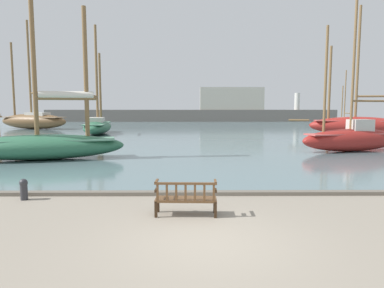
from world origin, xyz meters
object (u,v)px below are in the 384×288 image
sailboat_centre_channel (42,142)px  mooring_bollard (24,188)px  park_bench (186,198)px  sailboat_distant_harbor (357,124)px  sailboat_nearest_port (344,123)px  sailboat_far_port (33,120)px  sailboat_outer_starboard (98,125)px  sailboat_mid_starboard (353,137)px

sailboat_centre_channel → mooring_bollard: sailboat_centre_channel is taller
park_bench → sailboat_distant_harbor: (16.98, 25.52, 0.68)m
sailboat_distant_harbor → sailboat_nearest_port: bearing=71.1°
sailboat_far_port → mooring_bollard: 36.63m
park_bench → sailboat_outer_starboard: bearing=109.4°
park_bench → sailboat_outer_starboard: (-9.41, 26.76, 0.53)m
sailboat_distant_harbor → sailboat_centre_channel: sailboat_distant_harbor is taller
sailboat_distant_harbor → sailboat_mid_starboard: 14.57m
sailboat_nearest_port → sailboat_distant_harbor: bearing=-108.9°
sailboat_far_port → mooring_bollard: (14.83, -33.48, -0.90)m
park_bench → mooring_bollard: size_ratio=2.47×
sailboat_distant_harbor → sailboat_centre_channel: bearing=-146.5°
sailboat_mid_starboard → sailboat_centre_channel: 18.31m
sailboat_far_port → sailboat_mid_starboard: 37.63m
sailboat_mid_starboard → sailboat_centre_channel: sailboat_centre_channel is taller
park_bench → sailboat_outer_starboard: sailboat_outer_starboard is taller
mooring_bollard → sailboat_mid_starboard: bearing=35.6°
sailboat_far_port → sailboat_distant_harbor: bearing=-14.5°
sailboat_distant_harbor → park_bench: bearing=-123.6°
sailboat_distant_harbor → mooring_bollard: 32.51m
sailboat_mid_starboard → mooring_bollard: (-15.33, -10.98, -0.58)m
sailboat_far_port → mooring_bollard: size_ratio=20.65×
sailboat_far_port → sailboat_distant_harbor: (36.79, -9.52, -0.12)m
sailboat_nearest_port → sailboat_centre_channel: size_ratio=0.75×
mooring_bollard → sailboat_distant_harbor: bearing=47.5°
sailboat_centre_channel → sailboat_far_port: bearing=115.2°
park_bench → sailboat_centre_channel: (-7.65, 9.21, 0.51)m
park_bench → sailboat_mid_starboard: 16.27m
sailboat_outer_starboard → sailboat_centre_channel: (1.76, -17.55, -0.02)m
sailboat_far_port → sailboat_distant_harbor: sailboat_far_port is taller
sailboat_mid_starboard → mooring_bollard: bearing=-144.4°
sailboat_mid_starboard → park_bench: bearing=-129.5°
sailboat_distant_harbor → sailboat_outer_starboard: size_ratio=1.14×
sailboat_mid_starboard → mooring_bollard: size_ratio=14.53×
sailboat_outer_starboard → mooring_bollard: size_ratio=16.91×
mooring_bollard → sailboat_centre_channel: bearing=109.3°
sailboat_distant_harbor → sailboat_nearest_port: (3.99, 11.65, -0.47)m
sailboat_distant_harbor → sailboat_mid_starboard: bearing=-117.1°
sailboat_mid_starboard → sailboat_nearest_port: sailboat_mid_starboard is taller
sailboat_outer_starboard → sailboat_mid_starboard: bearing=-35.7°
sailboat_mid_starboard → sailboat_nearest_port: 26.83m
sailboat_distant_harbor → sailboat_mid_starboard: sailboat_distant_harbor is taller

